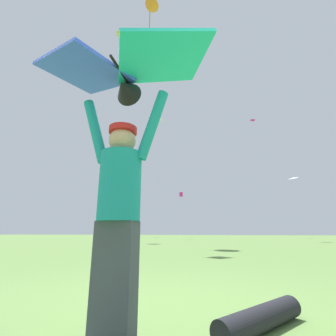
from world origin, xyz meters
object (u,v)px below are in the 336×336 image
(distant_kite_white_low_right, at_px, (293,178))
(spare_kite_bag, at_px, (261,318))
(distant_kite_yellow_low_left, at_px, (142,155))
(distant_kite_magenta_mid_right, at_px, (181,194))
(distant_kite_orange_overhead_distant, at_px, (150,8))
(kite_flyer_person, at_px, (119,206))
(distant_kite_white_far_center, at_px, (162,120))
(marker_flag, at_px, (132,208))
(held_stunt_kite, at_px, (123,72))
(distant_kite_yellow_mid_left, at_px, (120,36))
(distant_kite_magenta_high_left, at_px, (253,120))

(distant_kite_white_low_right, distance_m, spare_kite_bag, 20.55)
(distant_kite_yellow_low_left, relative_size, distant_kite_magenta_mid_right, 1.62)
(distant_kite_orange_overhead_distant, bearing_deg, kite_flyer_person, -72.67)
(distant_kite_white_far_center, xyz_separation_m, distant_kite_magenta_mid_right, (1.48, 5.67, -9.08))
(distant_kite_yellow_low_left, distance_m, distant_kite_orange_overhead_distant, 23.57)
(distant_kite_yellow_low_left, height_order, marker_flag, distant_kite_yellow_low_left)
(held_stunt_kite, height_order, marker_flag, held_stunt_kite)
(distant_kite_white_low_right, distance_m, distant_kite_orange_overhead_distant, 18.23)
(kite_flyer_person, relative_size, distant_kite_yellow_mid_left, 0.90)
(distant_kite_white_far_center, height_order, distant_kite_yellow_mid_left, distant_kite_yellow_mid_left)
(held_stunt_kite, distance_m, distant_kite_yellow_low_left, 37.96)
(distant_kite_white_low_right, xyz_separation_m, distant_kite_white_far_center, (-13.05, 6.28, 9.90))
(held_stunt_kite, bearing_deg, distant_kite_magenta_mid_right, 98.65)
(distant_kite_orange_overhead_distant, height_order, distant_kite_yellow_mid_left, distant_kite_yellow_mid_left)
(spare_kite_bag, bearing_deg, distant_kite_white_low_right, 73.34)
(kite_flyer_person, distance_m, spare_kite_bag, 1.41)
(kite_flyer_person, bearing_deg, distant_kite_magenta_high_left, 79.62)
(distant_kite_magenta_mid_right, xyz_separation_m, spare_kite_bag, (5.85, -31.05, -5.84))
(held_stunt_kite, distance_m, spare_kite_bag, 2.35)
(distant_kite_white_low_right, bearing_deg, kite_flyer_person, -109.13)
(spare_kite_bag, bearing_deg, distant_kite_white_far_center, 106.12)
(distant_kite_white_far_center, relative_size, distant_kite_yellow_mid_left, 0.23)
(distant_kite_magenta_mid_right, bearing_deg, distant_kite_white_low_right, -45.96)
(distant_kite_yellow_mid_left, relative_size, marker_flag, 1.05)
(kite_flyer_person, bearing_deg, distant_kite_magenta_mid_right, 98.67)
(distant_kite_white_low_right, bearing_deg, distant_kite_white_far_center, 154.28)
(marker_flag, bearing_deg, distant_kite_white_far_center, 100.31)
(marker_flag, bearing_deg, distant_kite_magenta_mid_right, 94.24)
(kite_flyer_person, height_order, held_stunt_kite, held_stunt_kite)
(distant_kite_white_far_center, relative_size, marker_flag, 0.24)
(distant_kite_magenta_high_left, relative_size, marker_flag, 0.43)
(kite_flyer_person, bearing_deg, marker_flag, 110.72)
(kite_flyer_person, distance_m, distant_kite_yellow_mid_left, 28.67)
(distant_kite_yellow_mid_left, height_order, spare_kite_bag, distant_kite_yellow_mid_left)
(kite_flyer_person, xyz_separation_m, distant_kite_orange_overhead_distant, (-3.94, 12.62, 17.24))
(distant_kite_white_low_right, xyz_separation_m, distant_kite_orange_overhead_distant, (-10.70, -6.89, 13.06))
(held_stunt_kite, height_order, distant_kite_magenta_high_left, distant_kite_magenta_high_left)
(distant_kite_white_far_center, bearing_deg, spare_kite_bag, -73.88)
(distant_kite_white_low_right, bearing_deg, spare_kite_bag, -106.66)
(distant_kite_white_far_center, bearing_deg, held_stunt_kite, -76.34)
(spare_kite_bag, xyz_separation_m, marker_flag, (-4.12, 7.70, 1.68))
(held_stunt_kite, bearing_deg, distant_kite_yellow_low_left, 108.89)
(held_stunt_kite, height_order, distant_kite_white_far_center, distant_kite_white_far_center)
(held_stunt_kite, height_order, distant_kite_white_low_right, distant_kite_white_low_right)
(kite_flyer_person, height_order, marker_flag, marker_flag)
(kite_flyer_person, xyz_separation_m, spare_kite_bag, (1.05, 0.41, -0.85))
(held_stunt_kite, bearing_deg, distant_kite_magenta_high_left, 79.64)
(distant_kite_white_far_center, distance_m, marker_flag, 22.32)
(kite_flyer_person, xyz_separation_m, marker_flag, (-3.07, 8.11, 0.83))
(distant_kite_yellow_mid_left, height_order, marker_flag, distant_kite_yellow_mid_left)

